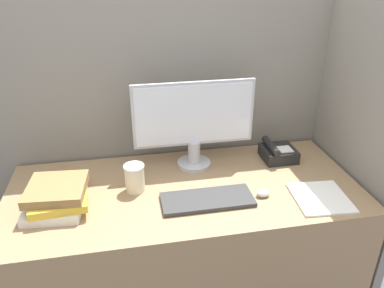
% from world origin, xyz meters
% --- Properties ---
extents(cubicle_panel_rear, '(2.04, 0.04, 1.62)m').
position_xyz_m(cubicle_panel_rear, '(0.00, 0.76, 0.81)').
color(cubicle_panel_rear, gray).
rests_on(cubicle_panel_rear, ground_plane).
extents(cubicle_panel_right, '(0.04, 0.78, 1.62)m').
position_xyz_m(cubicle_panel_right, '(0.86, 0.39, 0.81)').
color(cubicle_panel_right, gray).
rests_on(cubicle_panel_right, ground_plane).
extents(desk, '(1.64, 0.72, 0.73)m').
position_xyz_m(desk, '(0.00, 0.36, 0.36)').
color(desk, '#937551').
rests_on(desk, ground_plane).
extents(monitor, '(0.60, 0.17, 0.44)m').
position_xyz_m(monitor, '(0.08, 0.56, 0.96)').
color(monitor, '#B7B7BC').
rests_on(monitor, desk).
extents(keyboard, '(0.40, 0.16, 0.02)m').
position_xyz_m(keyboard, '(0.08, 0.23, 0.74)').
color(keyboard, '#333333').
rests_on(keyboard, desk).
extents(mouse, '(0.06, 0.04, 0.03)m').
position_xyz_m(mouse, '(0.33, 0.22, 0.74)').
color(mouse, silver).
rests_on(mouse, desk).
extents(coffee_cup, '(0.09, 0.09, 0.13)m').
position_xyz_m(coffee_cup, '(-0.23, 0.38, 0.79)').
color(coffee_cup, beige).
rests_on(coffee_cup, desk).
extents(book_stack, '(0.27, 0.31, 0.11)m').
position_xyz_m(book_stack, '(-0.56, 0.32, 0.78)').
color(book_stack, silver).
rests_on(book_stack, desk).
extents(desk_telephone, '(0.17, 0.18, 0.10)m').
position_xyz_m(desk_telephone, '(0.53, 0.54, 0.76)').
color(desk_telephone, black).
rests_on(desk_telephone, desk).
extents(paper_pile, '(0.25, 0.27, 0.01)m').
position_xyz_m(paper_pile, '(0.58, 0.16, 0.73)').
color(paper_pile, white).
rests_on(paper_pile, desk).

